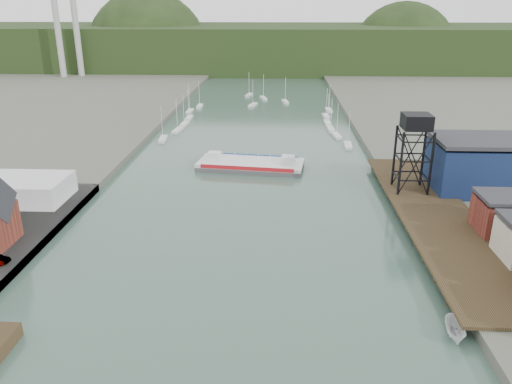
{
  "coord_description": "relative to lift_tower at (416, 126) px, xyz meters",
  "views": [
    {
      "loc": [
        7.36,
        -41.57,
        38.55
      ],
      "look_at": [
        3.16,
        50.09,
        4.0
      ],
      "focal_mm": 35.0,
      "sensor_mm": 36.0,
      "label": 1
    }
  ],
  "objects": [
    {
      "name": "east_pier",
      "position": [
        2.0,
        -13.0,
        -13.75
      ],
      "size": [
        14.0,
        70.0,
        2.45
      ],
      "color": "black",
      "rests_on": "ground"
    },
    {
      "name": "smokestacks",
      "position": [
        -141.0,
        174.5,
        14.35
      ],
      "size": [
        11.2,
        8.2,
        60.0
      ],
      "color": "#A9AAA4",
      "rests_on": "ground"
    },
    {
      "name": "lift_tower",
      "position": [
        0.0,
        0.0,
        0.0
      ],
      "size": [
        6.5,
        6.5,
        16.0
      ],
      "color": "black",
      "rests_on": "east_pier"
    },
    {
      "name": "motorboat",
      "position": [
        -5.54,
        -47.24,
        -14.6
      ],
      "size": [
        2.59,
        5.61,
        2.1
      ],
      "primitive_type": "imported",
      "rotation": [
        0.0,
        0.0,
        -0.1
      ],
      "color": "silver",
      "rests_on": "ground"
    },
    {
      "name": "blue_shed",
      "position": [
        15.0,
        2.0,
        -8.59
      ],
      "size": [
        20.5,
        14.5,
        11.3
      ],
      "color": "#0D1739",
      "rests_on": "east_land"
    },
    {
      "name": "chain_ferry",
      "position": [
        -34.43,
        19.45,
        -14.57
      ],
      "size": [
        27.15,
        13.69,
        3.75
      ],
      "rotation": [
        0.0,
        0.0,
        -0.13
      ],
      "color": "#48484A",
      "rests_on": "ground"
    },
    {
      "name": "white_shed",
      "position": [
        -79.0,
        -8.0,
        -11.8
      ],
      "size": [
        18.0,
        12.0,
        4.5
      ],
      "primitive_type": "cube",
      "color": "silver",
      "rests_on": "west_quay"
    },
    {
      "name": "marina_sailboats",
      "position": [
        -34.92,
        80.46,
        -15.3
      ],
      "size": [
        57.71,
        92.65,
        0.9
      ],
      "color": "silver",
      "rests_on": "ground"
    },
    {
      "name": "distant_hills",
      "position": [
        -38.98,
        243.35,
        -5.27
      ],
      "size": [
        500.0,
        120.0,
        80.0
      ],
      "color": "black",
      "rests_on": "ground"
    }
  ]
}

